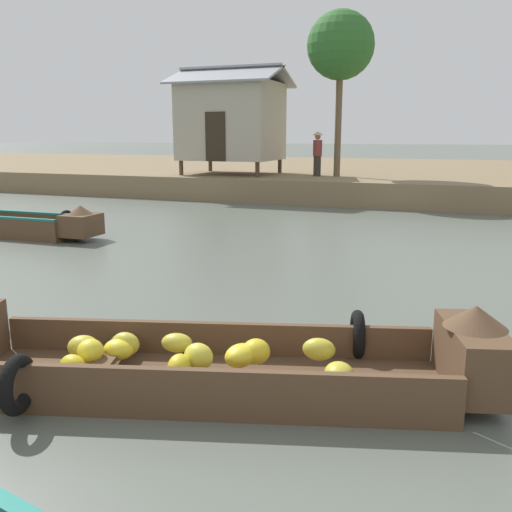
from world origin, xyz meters
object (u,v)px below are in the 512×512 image
object	(u,v)px
banana_boat	(204,361)
stilt_house_left	(231,120)
palm_tree_near	(341,46)
vendor_person	(317,151)
cargo_boat_upstream	(16,223)

from	to	relation	value
banana_boat	stilt_house_left	xyz separation A→B (m)	(-6.58, 16.07, 2.68)
stilt_house_left	palm_tree_near	size ratio (longest dim) A/B	0.72
banana_boat	palm_tree_near	world-z (taller)	palm_tree_near
palm_tree_near	vendor_person	world-z (taller)	palm_tree_near
cargo_boat_upstream	palm_tree_near	world-z (taller)	palm_tree_near
palm_tree_near	vendor_person	bearing A→B (deg)	-172.13
banana_boat	vendor_person	bearing A→B (deg)	100.85
stilt_house_left	palm_tree_near	xyz separation A→B (m)	(4.22, 0.20, 2.53)
banana_boat	cargo_boat_upstream	distance (m)	9.66
cargo_boat_upstream	stilt_house_left	distance (m)	10.73
cargo_boat_upstream	vendor_person	bearing A→B (deg)	65.88
palm_tree_near	vendor_person	distance (m)	3.80
cargo_boat_upstream	stilt_house_left	bearing A→B (deg)	83.43
banana_boat	cargo_boat_upstream	bearing A→B (deg)	143.54
banana_boat	stilt_house_left	world-z (taller)	stilt_house_left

